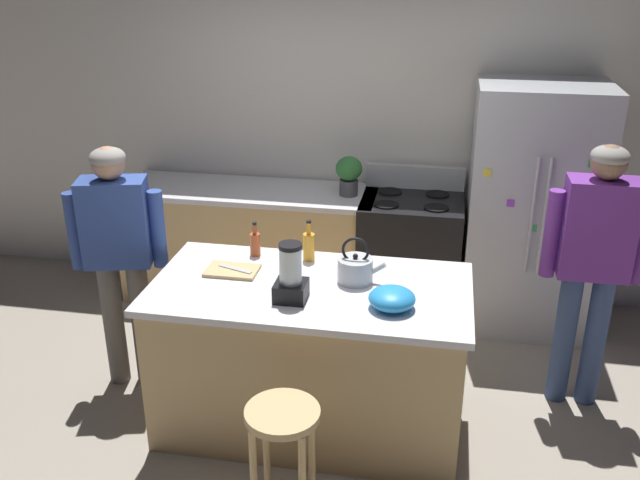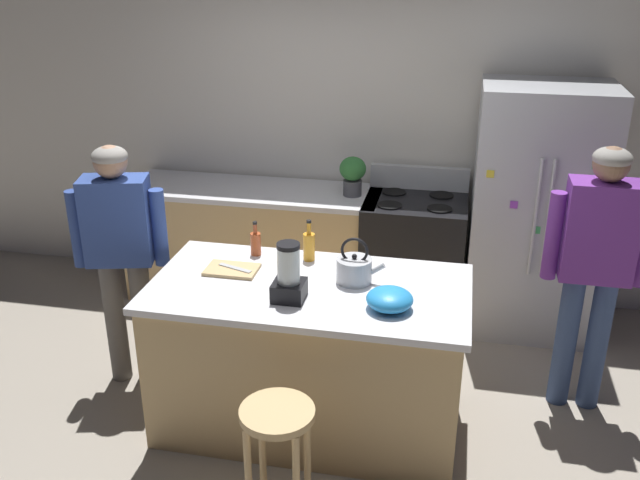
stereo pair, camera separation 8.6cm
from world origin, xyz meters
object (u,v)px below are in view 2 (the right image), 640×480
Objects in this scene: person_by_island_left at (120,244)px; bottle_cooking_sauce at (256,243)px; potted_plant at (353,173)px; bar_stool at (278,435)px; refrigerator at (536,212)px; bottle_soda at (309,246)px; cutting_board at (232,270)px; stove_range at (413,256)px; blender_appliance at (289,276)px; person_by_sink_right at (596,257)px; tea_kettle at (354,269)px; chef_knife at (235,268)px; kitchen_island at (310,356)px; mixing_bowl at (390,299)px.

bottle_cooking_sauce is at bearing 7.78° from person_by_island_left.
bar_stool is at bearing -89.23° from potted_plant.
refrigerator reaches higher than bottle_soda.
stove_range is at bearing 56.43° from cutting_board.
person_by_island_left reaches higher than potted_plant.
blender_appliance reaches higher than potted_plant.
person_by_sink_right is (2.83, 0.30, 0.04)m from person_by_island_left.
refrigerator reaches higher than blender_appliance.
cutting_board is at bearing -179.03° from tea_kettle.
stove_range reaches higher than chef_knife.
person_by_island_left is at bearing 169.63° from kitchen_island.
bar_stool is (1.27, -1.02, -0.45)m from person_by_island_left.
person_by_sink_right reaches higher than bar_stool.
bar_stool is at bearing -103.65° from tea_kettle.
bottle_cooking_sauce is at bearing 178.48° from bottle_soda.
kitchen_island is 0.76m from bottle_cooking_sauce.
refrigerator is at bearing 37.97° from cutting_board.
person_by_island_left is 5.79× the size of tea_kettle.
chef_knife is at bearing 145.94° from blender_appliance.
potted_plant is 1.22m from bottle_soda.
bottle_soda is 0.39m from tea_kettle.
tea_kettle is at bearing -37.02° from bottle_soda.
bar_stool is at bearing -38.87° from person_by_island_left.
person_by_sink_right is at bearing 6.03° from person_by_island_left.
chef_knife reaches higher than cutting_board.
bottle_soda is at bearing 142.98° from tea_kettle.
bottle_cooking_sauce is at bearing 110.76° from bar_stool.
bottle_cooking_sauce is 1.02m from mixing_bowl.
blender_appliance is 1.26× the size of bottle_soda.
refrigerator reaches higher than kitchen_island.
bottle_cooking_sauce is (-1.99, -0.18, -0.01)m from person_by_sink_right.
bottle_cooking_sauce is at bearing 74.89° from cutting_board.
mixing_bowl is (0.88, -0.52, -0.02)m from bottle_cooking_sauce.
tea_kettle is 0.70m from chef_knife.
stove_range is at bearing 65.20° from bottle_soda.
kitchen_island is 1.12× the size of person_by_island_left.
chef_knife is at bearing 118.63° from bar_stool.
blender_appliance is 1.49× the size of bottle_cooking_sauce.
blender_appliance is at bearing -89.46° from bottle_soda.
blender_appliance is 1.07× the size of cutting_board.
bar_stool is at bearing -125.83° from mixing_bowl.
person_by_sink_right is (0.25, -0.97, 0.10)m from refrigerator.
bottle_cooking_sauce is at bearing 159.29° from tea_kettle.
kitchen_island is at bearing -157.75° from tea_kettle.
person_by_sink_right is at bearing 17.73° from tea_kettle.
tea_kettle reaches higher than bottle_cooking_sauce.
cutting_board is at bearing -167.90° from person_by_sink_right.
person_by_island_left is 5.32× the size of cutting_board.
potted_plant is (-1.59, 1.02, 0.09)m from person_by_sink_right.
refrigerator is 1.01m from person_by_sink_right.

